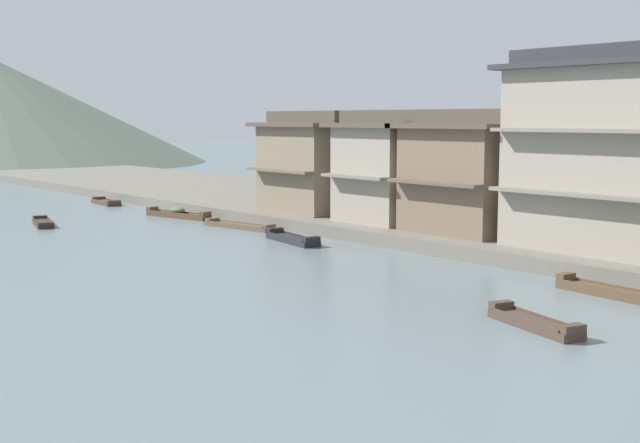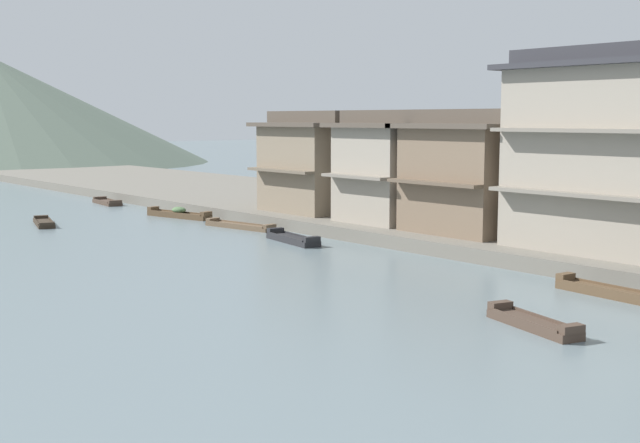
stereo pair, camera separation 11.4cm
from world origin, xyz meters
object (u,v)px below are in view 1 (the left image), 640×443
Objects in this scene: boat_moored_nearest at (178,214)px; boat_moored_far at (534,323)px; boat_midriver_upstream at (106,202)px; boat_crossing_west at (240,226)px; boat_moored_second at (43,223)px; house_waterfront_narrow at (393,167)px; house_waterfront_far at (320,162)px; boat_midriver_drifting at (608,291)px; house_waterfront_second at (607,151)px; house_waterfront_tall at (471,172)px; boat_upstream_distant at (293,239)px.

boat_moored_nearest is 32.31m from boat_moored_far.
boat_midriver_upstream reaches higher than boat_crossing_west.
boat_moored_far reaches higher than boat_moored_second.
house_waterfront_narrow is 0.91× the size of house_waterfront_far.
house_waterfront_far is at bearing -72.28° from boat_midriver_upstream.
house_waterfront_second is at bearing 33.01° from boat_midriver_drifting.
boat_moored_far is 27.43m from house_waterfront_far.
house_waterfront_tall and house_waterfront_far have the same top height.
house_waterfront_second is (11.60, 4.81, 4.81)m from boat_moored_far.
house_waterfront_far reaches higher than boat_moored_second.
boat_midriver_upstream is 31.17m from house_waterfront_tall.
boat_crossing_west is at bearing -89.88° from boat_midriver_upstream.
boat_moored_nearest is at bearing 101.97° from house_waterfront_second.
boat_moored_nearest is 1.42× the size of boat_moored_far.
house_waterfront_tall is 0.95× the size of house_waterfront_far.
boat_upstream_distant is at bearing -93.64° from boat_moored_nearest.
boat_midriver_drifting reaches higher than boat_moored_second.
house_waterfront_tall is at bearing 63.44° from boat_midriver_drifting.
boat_moored_nearest is at bearing 90.02° from boat_midriver_drifting.
house_waterfront_tall reaches higher than boat_crossing_west.
boat_midriver_upstream is 17.71m from boat_crossing_west.
boat_moored_second is at bearing 104.00° from boat_midriver_drifting.
boat_moored_second is 1.07× the size of boat_midriver_upstream.
house_waterfront_narrow reaches higher than boat_moored_far.
boat_moored_second is 17.19m from house_waterfront_far.
house_waterfront_tall and house_waterfront_narrow have the same top height.
boat_midriver_upstream is at bearing 87.71° from boat_upstream_distant.
boat_midriver_upstream is at bearing 89.84° from boat_midriver_drifting.
house_waterfront_narrow is at bearing 57.20° from boat_moored_far.
boat_midriver_upstream is (8.25, 8.93, 0.02)m from boat_moored_second.
boat_moored_second is at bearing 133.37° from boat_crossing_west.
house_waterfront_tall reaches higher than boat_moored_nearest.
boat_upstream_distant is at bearing -98.95° from boat_crossing_west.
boat_crossing_west is at bearing -88.61° from boat_moored_nearest.
boat_moored_far is (2.24, -33.74, 0.04)m from boat_moored_second.
boat_moored_far is 0.60× the size of house_waterfront_narrow.
boat_moored_far is at bearing -157.49° from house_waterfront_second.
boat_midriver_drifting is 0.63× the size of house_waterfront_tall.
house_waterfront_far is (0.32, 6.66, -0.01)m from house_waterfront_narrow.
boat_upstream_distant is (-0.85, 17.50, -0.01)m from boat_midriver_drifting.
boat_moored_nearest is 13.19m from boat_upstream_distant.
boat_moored_far is 0.96× the size of boat_midriver_upstream.
house_waterfront_second reaches higher than house_waterfront_far.
boat_moored_far is at bearing -105.19° from boat_upstream_distant.
boat_crossing_west is at bearing 81.05° from boat_upstream_distant.
house_waterfront_far reaches higher than boat_moored_far.
boat_midriver_upstream is 0.76× the size of boat_crossing_west.
boat_upstream_distant is at bearing 92.77° from boat_midriver_drifting.
boat_midriver_drifting is at bearing -104.20° from house_waterfront_far.
boat_upstream_distant is 9.64m from house_waterfront_far.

